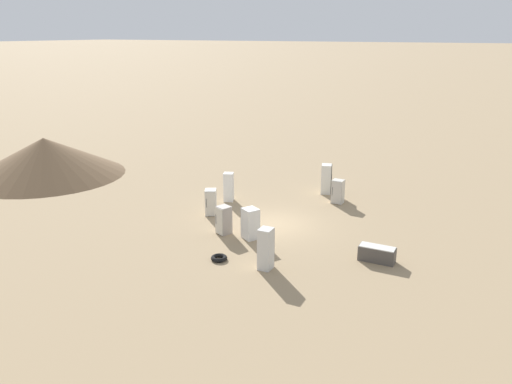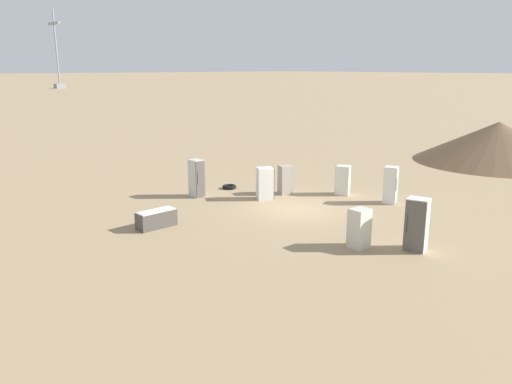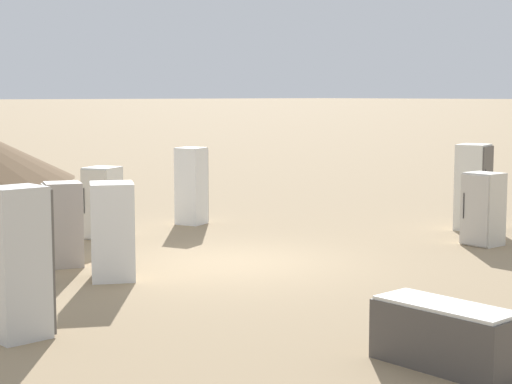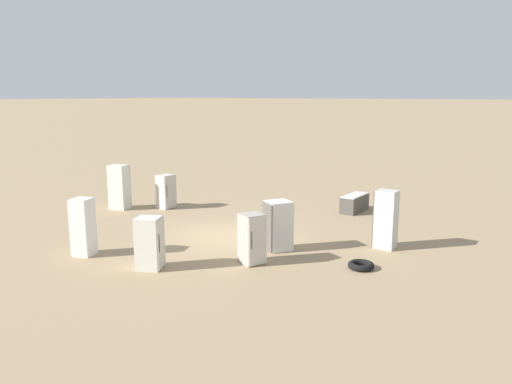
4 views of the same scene
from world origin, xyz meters
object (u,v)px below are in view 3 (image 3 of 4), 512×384
discarded_fridge_4 (483,209)px  discarded_fridge_5 (62,224)px  discarded_fridge_2 (19,263)px  discarded_fridge_3 (112,231)px  discarded_fridge_1 (192,186)px  discarded_fridge_6 (445,336)px  discarded_fridge_0 (102,203)px  discarded_fridge_7 (473,187)px

discarded_fridge_4 → discarded_fridge_5: bearing=65.2°
discarded_fridge_2 → discarded_fridge_5: discarded_fridge_2 is taller
discarded_fridge_5 → discarded_fridge_3: bearing=-155.1°
discarded_fridge_1 → discarded_fridge_3: 6.02m
discarded_fridge_4 → discarded_fridge_2: bearing=92.0°
discarded_fridge_6 → discarded_fridge_2: bearing=124.7°
discarded_fridge_5 → discarded_fridge_0: bearing=-23.1°
discarded_fridge_5 → discarded_fridge_6: (0.49, -7.84, -0.38)m
discarded_fridge_0 → discarded_fridge_3: bearing=123.4°
discarded_fridge_2 → discarded_fridge_3: size_ratio=1.19×
discarded_fridge_2 → discarded_fridge_7: bearing=94.9°
discarded_fridge_0 → discarded_fridge_2: (-4.57, -5.84, 0.20)m
discarded_fridge_1 → discarded_fridge_6: (-4.13, -10.33, -0.53)m
discarded_fridge_0 → discarded_fridge_2: size_ratio=0.79×
discarded_fridge_4 → discarded_fridge_7: size_ratio=0.76×
discarded_fridge_3 → discarded_fridge_5: size_ratio=1.07×
discarded_fridge_1 → discarded_fridge_4: 6.64m
discarded_fridge_2 → discarded_fridge_6: size_ratio=1.15×
discarded_fridge_0 → discarded_fridge_5: 2.93m
discarded_fridge_2 → discarded_fridge_7: size_ratio=0.99×
discarded_fridge_0 → discarded_fridge_7: size_ratio=0.78×
discarded_fridge_2 → discarded_fridge_0: bearing=139.5°
discarded_fridge_5 → discarded_fridge_7: size_ratio=0.77×
discarded_fridge_3 → discarded_fridge_5: bearing=123.0°
discarded_fridge_2 → discarded_fridge_1: bearing=128.5°
discarded_fridge_6 → discarded_fridge_7: 10.09m
discarded_fridge_2 → discarded_fridge_7: (11.41, 1.48, 0.01)m
discarded_fridge_5 → discarded_fridge_6: size_ratio=0.90×
discarded_fridge_4 → discarded_fridge_5: discarded_fridge_5 is taller
discarded_fridge_0 → discarded_fridge_2: 7.42m
discarded_fridge_2 → discarded_fridge_4: size_ratio=1.30×
discarded_fridge_7 → discarded_fridge_0: bearing=-50.9°
discarded_fridge_2 → discarded_fridge_7: 11.50m
discarded_fridge_0 → discarded_fridge_7: (6.84, -4.37, 0.21)m
discarded_fridge_3 → discarded_fridge_4: size_ratio=1.09×
discarded_fridge_0 → discarded_fridge_3: 4.09m
discarded_fridge_7 → discarded_fridge_6: bearing=15.4°
discarded_fridge_4 → discarded_fridge_7: 2.00m
discarded_fridge_0 → discarded_fridge_1: 2.62m
discarded_fridge_7 → discarded_fridge_3: bearing=-23.2°
discarded_fridge_3 → discarded_fridge_5: discarded_fridge_3 is taller
discarded_fridge_1 → discarded_fridge_5: size_ratio=1.21×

